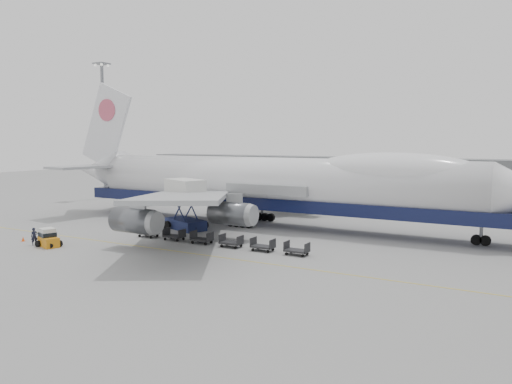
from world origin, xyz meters
The scene contains 15 objects.
ground centered at (0.00, 0.00, 0.00)m, with size 260.00×260.00×0.00m, color gray.
apron_line centered at (0.00, -6.00, 0.01)m, with size 60.00×0.15×0.01m, color gold.
hangar centered at (-10.00, 70.00, 3.50)m, with size 110.00×8.00×7.00m, color slate.
floodlight_mast centered at (-42.00, 24.00, 14.27)m, with size 2.40×2.40×25.43m.
airliner centered at (0.64, 12.00, 5.62)m, with size 67.00×55.30×19.98m.
catering_truck centered at (-8.28, 4.58, 3.47)m, with size 6.33×5.34×6.26m.
baggage_tug centered at (-14.65, -10.69, 0.85)m, with size 2.93×2.18×1.91m.
ground_worker centered at (-16.54, -10.93, 0.93)m, with size 0.68×0.45×1.86m, color black.
traffic_cone centered at (-19.37, -10.24, 0.26)m, with size 0.37×0.37×0.55m.
dolly_0 centered at (-8.91, -1.65, 0.53)m, with size 2.30×1.35×1.30m.
dolly_1 centered at (-5.17, -1.65, 0.53)m, with size 2.30×1.35×1.30m.
dolly_2 centered at (-1.42, -1.65, 0.53)m, with size 2.30×1.35×1.30m.
dolly_3 centered at (2.32, -1.65, 0.53)m, with size 2.30×1.35×1.30m.
dolly_4 centered at (6.07, -1.65, 0.53)m, with size 2.30×1.35×1.30m.
dolly_5 centered at (9.81, -1.65, 0.53)m, with size 2.30×1.35×1.30m.
Camera 1 is at (29.40, -45.07, 11.16)m, focal length 35.00 mm.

